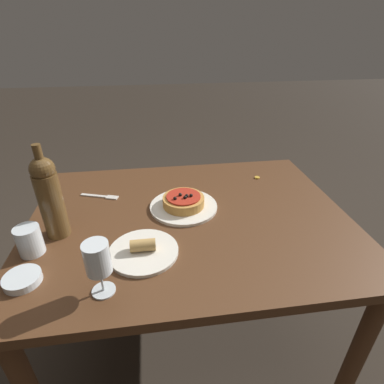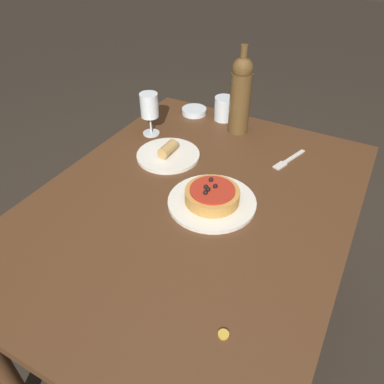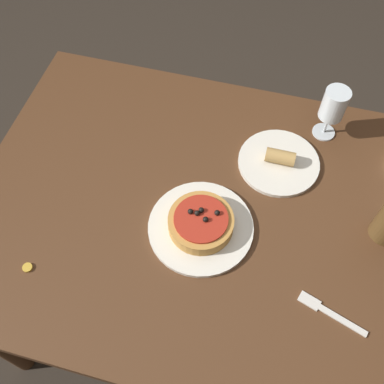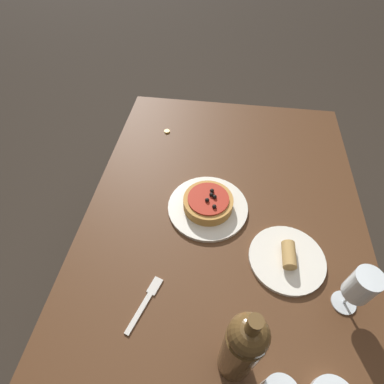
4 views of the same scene
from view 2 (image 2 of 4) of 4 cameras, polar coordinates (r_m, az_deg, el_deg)
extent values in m
plane|color=#2D261E|center=(1.68, 0.05, -20.22)|extent=(14.00, 14.00, 0.00)
cube|color=#4C2D19|center=(1.15, 0.06, -2.06)|extent=(1.20, 0.92, 0.03)
cylinder|color=#4C2D19|center=(1.71, 20.93, -4.68)|extent=(0.06, 0.06, 0.67)
cylinder|color=#4C2D19|center=(1.89, -2.75, 2.92)|extent=(0.06, 0.06, 0.67)
cylinder|color=silver|center=(1.13, 3.06, -1.52)|extent=(0.27, 0.27, 0.01)
cylinder|color=#BC843D|center=(1.11, 3.10, -0.55)|extent=(0.16, 0.16, 0.04)
cylinder|color=#A82819|center=(1.10, 3.14, 0.33)|extent=(0.13, 0.13, 0.01)
sphere|color=black|center=(1.10, 3.57, 0.91)|extent=(0.01, 0.01, 0.01)
sphere|color=black|center=(1.08, 2.06, -0.07)|extent=(0.01, 0.01, 0.01)
sphere|color=black|center=(1.13, 2.92, 1.91)|extent=(0.01, 0.01, 0.01)
sphere|color=black|center=(1.09, 2.47, 0.41)|extent=(0.01, 0.01, 0.01)
sphere|color=black|center=(1.10, 2.14, 0.79)|extent=(0.01, 0.01, 0.01)
cylinder|color=silver|center=(1.48, -6.22, 8.92)|extent=(0.06, 0.06, 0.00)
cylinder|color=silver|center=(1.47, -6.32, 10.19)|extent=(0.01, 0.01, 0.07)
cylinder|color=silver|center=(1.43, -6.54, 13.00)|extent=(0.07, 0.07, 0.09)
cylinder|color=brown|center=(1.46, 7.28, 13.26)|extent=(0.08, 0.08, 0.23)
sphere|color=brown|center=(1.41, 7.73, 18.19)|extent=(0.08, 0.08, 0.08)
cylinder|color=brown|center=(1.39, 7.91, 20.09)|extent=(0.03, 0.03, 0.06)
cylinder|color=silver|center=(1.57, 4.87, 12.56)|extent=(0.08, 0.08, 0.10)
cylinder|color=silver|center=(1.62, 0.34, 12.23)|extent=(0.10, 0.10, 0.02)
cube|color=beige|center=(1.38, 15.29, 5.24)|extent=(0.11, 0.05, 0.00)
cube|color=beige|center=(1.32, 13.26, 3.94)|extent=(0.06, 0.04, 0.00)
cylinder|color=silver|center=(1.34, -3.65, 5.62)|extent=(0.22, 0.22, 0.01)
cylinder|color=#B2894C|center=(1.32, -3.69, 6.56)|extent=(0.08, 0.04, 0.04)
cylinder|color=gold|center=(0.85, 4.82, -20.82)|extent=(0.02, 0.02, 0.01)
camera|label=1|loc=(1.63, -33.23, 30.40)|focal=28.00mm
camera|label=3|loc=(0.96, 55.57, 44.71)|focal=42.00mm
camera|label=4|loc=(1.44, 17.06, 40.51)|focal=28.00mm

